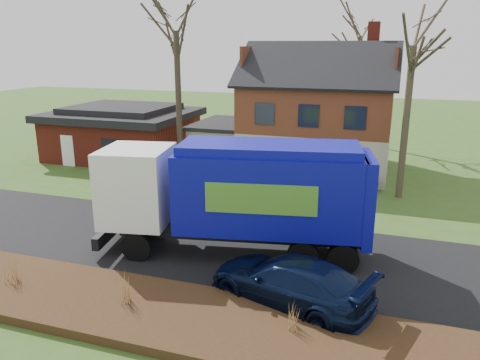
% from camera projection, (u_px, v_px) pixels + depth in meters
% --- Properties ---
extents(ground, '(120.00, 120.00, 0.00)m').
position_uv_depth(ground, '(211.00, 246.00, 19.04)').
color(ground, '#37521B').
rests_on(ground, ground).
extents(road, '(80.00, 7.00, 0.02)m').
position_uv_depth(road, '(211.00, 246.00, 19.04)').
color(road, black).
rests_on(road, ground).
extents(mulch_verge, '(80.00, 3.50, 0.30)m').
position_uv_depth(mulch_verge, '(146.00, 311.00, 14.17)').
color(mulch_verge, black).
rests_on(mulch_verge, ground).
extents(main_house, '(12.95, 8.95, 9.26)m').
position_uv_depth(main_house, '(311.00, 107.00, 30.15)').
color(main_house, '#C2B59C').
rests_on(main_house, ground).
extents(ranch_house, '(9.80, 8.20, 3.70)m').
position_uv_depth(ranch_house, '(123.00, 132.00, 34.01)').
color(ranch_house, maroon).
rests_on(ranch_house, ground).
extents(garbage_truck, '(10.66, 4.58, 4.43)m').
position_uv_depth(garbage_truck, '(240.00, 191.00, 17.73)').
color(garbage_truck, black).
rests_on(garbage_truck, ground).
extents(silver_sedan, '(5.02, 1.91, 1.63)m').
position_uv_depth(silver_sedan, '(222.00, 198.00, 22.44)').
color(silver_sedan, '#96999D').
rests_on(silver_sedan, ground).
extents(navy_wagon, '(5.77, 3.73, 1.55)m').
position_uv_depth(navy_wagon, '(290.00, 281.00, 14.64)').
color(navy_wagon, black).
rests_on(navy_wagon, ground).
extents(tree_front_west, '(4.07, 4.07, 12.10)m').
position_uv_depth(tree_front_west, '(175.00, 8.00, 27.43)').
color(tree_front_west, '#3B3123').
rests_on(tree_front_west, ground).
extents(tree_front_east, '(4.05, 4.05, 11.25)m').
position_uv_depth(tree_front_east, '(416.00, 18.00, 22.66)').
color(tree_front_east, '#463D2A').
rests_on(tree_front_east, ground).
extents(tree_back, '(3.66, 3.66, 11.60)m').
position_uv_depth(tree_back, '(362.00, 21.00, 36.65)').
color(tree_back, '#433528').
rests_on(tree_back, ground).
extents(grass_clump_west, '(0.34, 0.28, 0.90)m').
position_uv_depth(grass_clump_west, '(11.00, 270.00, 15.46)').
color(grass_clump_west, '#AF804D').
rests_on(grass_clump_west, mulch_verge).
extents(grass_clump_mid, '(0.37, 0.31, 1.04)m').
position_uv_depth(grass_clump_mid, '(124.00, 286.00, 14.26)').
color(grass_clump_mid, '#AD804C').
rests_on(grass_clump_mid, mulch_verge).
extents(grass_clump_east, '(0.32, 0.26, 0.80)m').
position_uv_depth(grass_clump_east, '(293.00, 316.00, 12.88)').
color(grass_clump_east, '#A77F49').
rests_on(grass_clump_east, mulch_verge).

